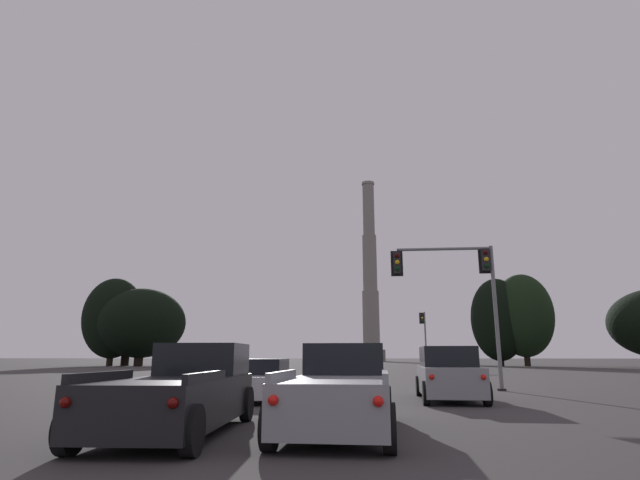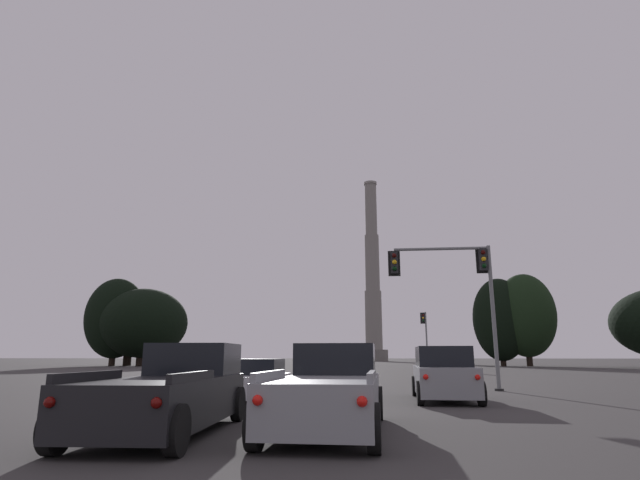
{
  "view_description": "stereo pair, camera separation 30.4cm",
  "coord_description": "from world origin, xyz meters",
  "px_view_note": "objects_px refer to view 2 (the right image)",
  "views": [
    {
      "loc": [
        0.55,
        -1.09,
        1.54
      ],
      "look_at": [
        -3.49,
        41.72,
        11.53
      ],
      "focal_mm": 28.0,
      "sensor_mm": 36.0,
      "label": 1
    },
    {
      "loc": [
        0.85,
        -1.06,
        1.54
      ],
      "look_at": [
        -3.49,
        41.72,
        11.53
      ],
      "focal_mm": 28.0,
      "sensor_mm": 36.0,
      "label": 2
    }
  ],
  "objects_px": {
    "traffic_light_far_right": "(425,332)",
    "traffic_light_overhead_right": "(458,279)",
    "sedan_left_lane_front": "(256,381)",
    "pickup_truck_center_lane_second": "(330,391)",
    "smokestack": "(373,288)",
    "pickup_truck_left_lane_second": "(173,392)",
    "suv_right_lane_front": "(444,374)"
  },
  "relations": [
    {
      "from": "traffic_light_overhead_right",
      "to": "smokestack",
      "type": "height_order",
      "value": "smokestack"
    },
    {
      "from": "pickup_truck_center_lane_second",
      "to": "smokestack",
      "type": "relative_size",
      "value": 0.1
    },
    {
      "from": "pickup_truck_center_lane_second",
      "to": "traffic_light_overhead_right",
      "type": "bearing_deg",
      "value": 70.17
    },
    {
      "from": "suv_right_lane_front",
      "to": "sedan_left_lane_front",
      "type": "bearing_deg",
      "value": -173.51
    },
    {
      "from": "traffic_light_overhead_right",
      "to": "sedan_left_lane_front",
      "type": "bearing_deg",
      "value": -145.29
    },
    {
      "from": "traffic_light_overhead_right",
      "to": "smokestack",
      "type": "relative_size",
      "value": 0.12
    },
    {
      "from": "pickup_truck_left_lane_second",
      "to": "traffic_light_overhead_right",
      "type": "distance_m",
      "value": 16.34
    },
    {
      "from": "suv_right_lane_front",
      "to": "pickup_truck_left_lane_second",
      "type": "xyz_separation_m",
      "value": [
        -6.68,
        -8.21,
        -0.09
      ]
    },
    {
      "from": "traffic_light_overhead_right",
      "to": "smokestack",
      "type": "xyz_separation_m",
      "value": [
        -3.38,
        122.17,
        15.89
      ]
    },
    {
      "from": "sedan_left_lane_front",
      "to": "smokestack",
      "type": "xyz_separation_m",
      "value": [
        4.88,
        127.9,
        20.28
      ]
    },
    {
      "from": "pickup_truck_left_lane_second",
      "to": "smokestack",
      "type": "distance_m",
      "value": 137.18
    },
    {
      "from": "suv_right_lane_front",
      "to": "traffic_light_overhead_right",
      "type": "height_order",
      "value": "traffic_light_overhead_right"
    },
    {
      "from": "traffic_light_far_right",
      "to": "traffic_light_overhead_right",
      "type": "distance_m",
      "value": 34.03
    },
    {
      "from": "smokestack",
      "to": "pickup_truck_center_lane_second",
      "type": "bearing_deg",
      "value": -90.7
    },
    {
      "from": "pickup_truck_left_lane_second",
      "to": "pickup_truck_center_lane_second",
      "type": "bearing_deg",
      "value": 7.9
    },
    {
      "from": "pickup_truck_left_lane_second",
      "to": "traffic_light_far_right",
      "type": "height_order",
      "value": "traffic_light_far_right"
    },
    {
      "from": "pickup_truck_left_lane_second",
      "to": "pickup_truck_center_lane_second",
      "type": "relative_size",
      "value": 1.0
    },
    {
      "from": "sedan_left_lane_front",
      "to": "pickup_truck_center_lane_second",
      "type": "xyz_separation_m",
      "value": [
        3.23,
        -7.11,
        0.14
      ]
    },
    {
      "from": "pickup_truck_center_lane_second",
      "to": "traffic_light_far_right",
      "type": "xyz_separation_m",
      "value": [
        6.94,
        46.8,
        3.37
      ]
    },
    {
      "from": "smokestack",
      "to": "traffic_light_overhead_right",
      "type": "bearing_deg",
      "value": -88.41
    },
    {
      "from": "pickup_truck_left_lane_second",
      "to": "traffic_light_far_right",
      "type": "distance_m",
      "value": 48.6
    },
    {
      "from": "traffic_light_far_right",
      "to": "smokestack",
      "type": "relative_size",
      "value": 0.12
    },
    {
      "from": "pickup_truck_left_lane_second",
      "to": "traffic_light_overhead_right",
      "type": "height_order",
      "value": "traffic_light_overhead_right"
    },
    {
      "from": "traffic_light_far_right",
      "to": "smokestack",
      "type": "distance_m",
      "value": 89.95
    },
    {
      "from": "pickup_truck_center_lane_second",
      "to": "smokestack",
      "type": "xyz_separation_m",
      "value": [
        1.64,
        135.01,
        20.14
      ]
    },
    {
      "from": "pickup_truck_left_lane_second",
      "to": "smokestack",
      "type": "bearing_deg",
      "value": 85.4
    },
    {
      "from": "sedan_left_lane_front",
      "to": "traffic_light_far_right",
      "type": "height_order",
      "value": "traffic_light_far_right"
    },
    {
      "from": "sedan_left_lane_front",
      "to": "traffic_light_overhead_right",
      "type": "bearing_deg",
      "value": 34.91
    },
    {
      "from": "sedan_left_lane_front",
      "to": "traffic_light_far_right",
      "type": "relative_size",
      "value": 0.74
    },
    {
      "from": "suv_right_lane_front",
      "to": "pickup_truck_left_lane_second",
      "type": "distance_m",
      "value": 10.59
    },
    {
      "from": "sedan_left_lane_front",
      "to": "smokestack",
      "type": "bearing_deg",
      "value": 88.02
    },
    {
      "from": "traffic_light_far_right",
      "to": "traffic_light_overhead_right",
      "type": "bearing_deg",
      "value": -93.22
    }
  ]
}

